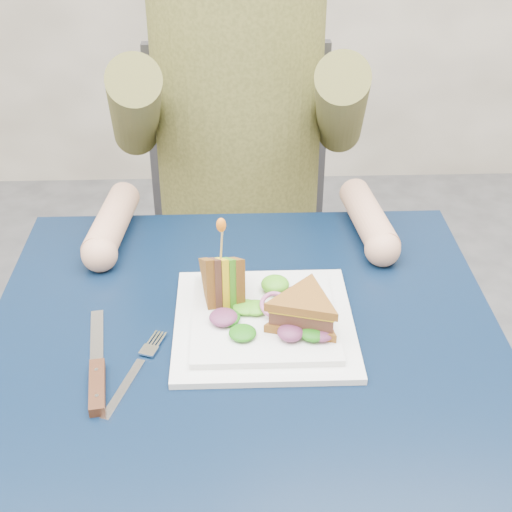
{
  "coord_description": "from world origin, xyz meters",
  "views": [
    {
      "loc": [
        -0.01,
        -0.78,
        1.38
      ],
      "look_at": [
        0.02,
        0.09,
        0.82
      ],
      "focal_mm": 50.0,
      "sensor_mm": 36.0,
      "label": 1
    }
  ],
  "objects_px": {
    "table": "(245,384)",
    "sandwich_upright": "(223,279)",
    "diner": "(238,81)",
    "knife": "(97,377)",
    "plate": "(264,321)",
    "chair": "(239,219)",
    "fork": "(133,375)",
    "sandwich_flat": "(304,311)"
  },
  "relations": [
    {
      "from": "chair",
      "to": "plate",
      "type": "height_order",
      "value": "chair"
    },
    {
      "from": "sandwich_flat",
      "to": "table",
      "type": "bearing_deg",
      "value": -171.88
    },
    {
      "from": "chair",
      "to": "plate",
      "type": "distance_m",
      "value": 0.68
    },
    {
      "from": "fork",
      "to": "table",
      "type": "bearing_deg",
      "value": 23.18
    },
    {
      "from": "fork",
      "to": "knife",
      "type": "bearing_deg",
      "value": -171.21
    },
    {
      "from": "diner",
      "to": "chair",
      "type": "bearing_deg",
      "value": 90.0
    },
    {
      "from": "diner",
      "to": "knife",
      "type": "relative_size",
      "value": 3.37
    },
    {
      "from": "chair",
      "to": "fork",
      "type": "xyz_separation_m",
      "value": [
        -0.15,
        -0.75,
        0.19
      ]
    },
    {
      "from": "plate",
      "to": "knife",
      "type": "bearing_deg",
      "value": -154.32
    },
    {
      "from": "sandwich_upright",
      "to": "fork",
      "type": "height_order",
      "value": "sandwich_upright"
    },
    {
      "from": "knife",
      "to": "diner",
      "type": "bearing_deg",
      "value": 73.14
    },
    {
      "from": "table",
      "to": "sandwich_upright",
      "type": "height_order",
      "value": "sandwich_upright"
    },
    {
      "from": "plate",
      "to": "sandwich_upright",
      "type": "relative_size",
      "value": 2.16
    },
    {
      "from": "sandwich_upright",
      "to": "fork",
      "type": "relative_size",
      "value": 0.69
    },
    {
      "from": "chair",
      "to": "fork",
      "type": "relative_size",
      "value": 5.34
    },
    {
      "from": "sandwich_flat",
      "to": "fork",
      "type": "height_order",
      "value": "sandwich_flat"
    },
    {
      "from": "plate",
      "to": "sandwich_flat",
      "type": "xyz_separation_m",
      "value": [
        0.05,
        -0.02,
        0.04
      ]
    },
    {
      "from": "fork",
      "to": "chair",
      "type": "bearing_deg",
      "value": 78.71
    },
    {
      "from": "chair",
      "to": "plate",
      "type": "xyz_separation_m",
      "value": [
        0.03,
        -0.65,
        0.2
      ]
    },
    {
      "from": "plate",
      "to": "sandwich_upright",
      "type": "height_order",
      "value": "sandwich_upright"
    },
    {
      "from": "plate",
      "to": "sandwich_upright",
      "type": "bearing_deg",
      "value": 142.76
    },
    {
      "from": "diner",
      "to": "fork",
      "type": "distance_m",
      "value": 0.68
    },
    {
      "from": "fork",
      "to": "knife",
      "type": "distance_m",
      "value": 0.05
    },
    {
      "from": "diner",
      "to": "plate",
      "type": "distance_m",
      "value": 0.57
    },
    {
      "from": "table",
      "to": "chair",
      "type": "relative_size",
      "value": 0.81
    },
    {
      "from": "table",
      "to": "plate",
      "type": "distance_m",
      "value": 0.1
    },
    {
      "from": "table",
      "to": "sandwich_flat",
      "type": "xyz_separation_m",
      "value": [
        0.08,
        0.01,
        0.12
      ]
    },
    {
      "from": "table",
      "to": "sandwich_upright",
      "type": "xyz_separation_m",
      "value": [
        -0.03,
        0.08,
        0.13
      ]
    },
    {
      "from": "sandwich_flat",
      "to": "knife",
      "type": "height_order",
      "value": "sandwich_flat"
    },
    {
      "from": "diner",
      "to": "plate",
      "type": "relative_size",
      "value": 2.87
    },
    {
      "from": "table",
      "to": "diner",
      "type": "distance_m",
      "value": 0.63
    },
    {
      "from": "plate",
      "to": "knife",
      "type": "relative_size",
      "value": 1.18
    },
    {
      "from": "knife",
      "to": "chair",
      "type": "bearing_deg",
      "value": 75.51
    },
    {
      "from": "fork",
      "to": "sandwich_upright",
      "type": "bearing_deg",
      "value": 50.54
    },
    {
      "from": "table",
      "to": "knife",
      "type": "bearing_deg",
      "value": -160.0
    },
    {
      "from": "sandwich_flat",
      "to": "knife",
      "type": "distance_m",
      "value": 0.3
    },
    {
      "from": "sandwich_upright",
      "to": "fork",
      "type": "bearing_deg",
      "value": -129.46
    },
    {
      "from": "plate",
      "to": "sandwich_upright",
      "type": "distance_m",
      "value": 0.09
    },
    {
      "from": "diner",
      "to": "knife",
      "type": "bearing_deg",
      "value": -106.86
    },
    {
      "from": "sandwich_upright",
      "to": "knife",
      "type": "xyz_separation_m",
      "value": [
        -0.17,
        -0.15,
        -0.05
      ]
    },
    {
      "from": "plate",
      "to": "knife",
      "type": "xyz_separation_m",
      "value": [
        -0.23,
        -0.11,
        -0.0
      ]
    },
    {
      "from": "sandwich_flat",
      "to": "plate",
      "type": "bearing_deg",
      "value": 155.56
    }
  ]
}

